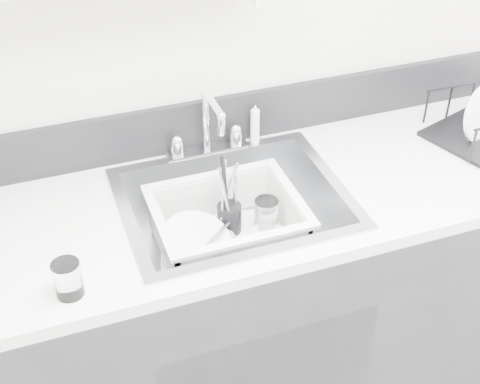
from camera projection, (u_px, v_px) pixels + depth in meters
name	position (u px, v px, depth m)	size (l,w,h in m)	color
room_shell	(444.00, 82.00, 0.84)	(3.50, 3.00, 2.60)	silver
counter_run	(235.00, 311.00, 2.18)	(3.20, 0.62, 0.92)	#26262A
backsplash	(202.00, 124.00, 2.08)	(3.20, 0.02, 0.16)	black
sink	(234.00, 223.00, 1.95)	(0.64, 0.52, 0.20)	silver
faucet	(207.00, 138.00, 2.05)	(0.26, 0.18, 0.23)	silver
side_sprayer	(255.00, 124.00, 2.09)	(0.03, 0.03, 0.14)	white
wash_tub	(228.00, 227.00, 1.94)	(0.42, 0.34, 0.16)	white
plate_stack	(200.00, 248.00, 1.92)	(0.25, 0.24, 0.10)	white
utensil_cup	(229.00, 216.00, 2.00)	(0.07, 0.07, 0.25)	black
ladle	(209.00, 233.00, 1.96)	(0.25, 0.09, 0.07)	silver
tumbler_in_tub	(266.00, 215.00, 2.00)	(0.07, 0.07, 0.10)	white
tumbler_counter	(68.00, 279.00, 1.57)	(0.07, 0.07, 0.10)	white
bowl_small	(267.00, 239.00, 1.97)	(0.11, 0.11, 0.03)	white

